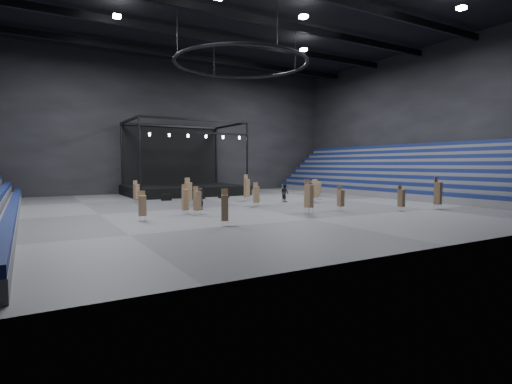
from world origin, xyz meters
TOP-DOWN VIEW (x-y plane):
  - floor at (0.00, 0.00)m, footprint 50.00×50.00m
  - ceiling at (0.00, 0.00)m, footprint 50.00×42.00m
  - wall_back at (0.00, 21.00)m, footprint 50.00×0.20m
  - wall_front at (0.00, -21.00)m, footprint 50.00×0.20m
  - wall_right at (25.00, 0.00)m, footprint 0.20×42.00m
  - bleachers_right at (22.94, 0.00)m, footprint 7.20×40.00m
  - stage at (0.00, 16.24)m, footprint 14.00×10.00m
  - truss_ring at (-0.00, 0.00)m, footprint 12.30×12.30m
  - roof_girders at (0.00, -0.00)m, footprint 49.00×30.35m
  - floodlights at (0.00, -4.00)m, footprint 28.60×16.60m
  - flight_case_left at (-4.37, 8.85)m, footprint 1.03×0.53m
  - flight_case_mid at (-0.67, 8.91)m, footprint 1.29×0.68m
  - flight_case_right at (2.34, 8.76)m, footprint 1.35×1.03m
  - chair_stack_0 at (2.93, 4.31)m, footprint 0.51×0.51m
  - chair_stack_1 at (-7.82, 7.54)m, footprint 0.58×0.58m
  - chair_stack_2 at (2.04, -7.52)m, footprint 0.67×0.67m
  - chair_stack_3 at (-6.78, -3.60)m, footprint 0.44×0.44m
  - chair_stack_4 at (5.35, -7.54)m, footprint 0.45×0.45m
  - chair_stack_5 at (-6.65, -10.34)m, footprint 0.57×0.57m
  - chair_stack_6 at (10.68, 2.19)m, footprint 0.65×0.65m
  - chair_stack_7 at (12.83, 4.65)m, footprint 0.59×0.59m
  - chair_stack_8 at (0.86, -1.26)m, footprint 0.50×0.50m
  - chair_stack_9 at (-6.08, -4.29)m, footprint 0.54×0.54m
  - chair_stack_10 at (8.30, -0.43)m, footprint 0.71×0.71m
  - chair_stack_11 at (13.26, -10.93)m, footprint 0.59×0.59m
  - chair_stack_12 at (9.54, -10.21)m, footprint 0.47×0.47m
  - chair_stack_13 at (-10.53, -5.59)m, footprint 0.51×0.51m
  - chair_stack_14 at (-4.26, 2.49)m, footprint 0.57×0.57m
  - man_center at (-4.56, -1.12)m, footprint 0.78×0.62m
  - crew_member at (5.71, 1.27)m, footprint 0.71×0.91m

SIDE VIEW (x-z plane):
  - floor at x=0.00m, z-range 0.00..0.00m
  - flight_case_left at x=-4.37m, z-range 0.00..0.69m
  - flight_case_right at x=2.34m, z-range 0.00..0.81m
  - flight_case_mid at x=-0.67m, z-range 0.00..0.85m
  - crew_member at x=5.71m, z-range 0.00..1.86m
  - man_center at x=-4.56m, z-range 0.00..1.86m
  - chair_stack_7 at x=12.83m, z-range 0.07..2.05m
  - chair_stack_4 at x=5.35m, z-range 0.06..2.10m
  - chair_stack_12 at x=9.54m, z-range 0.05..2.16m
  - chair_stack_13 at x=-10.53m, z-range 0.07..2.15m
  - chair_stack_9 at x=-6.08m, z-range 0.05..2.24m
  - chair_stack_8 at x=0.86m, z-range 0.04..2.27m
  - chair_stack_1 at x=-7.82m, z-range 0.05..2.31m
  - chair_stack_6 at x=10.68m, z-range 0.07..2.30m
  - chair_stack_3 at x=-6.78m, z-range 0.02..2.36m
  - chair_stack_5 at x=-6.65m, z-range 0.03..2.38m
  - chair_stack_10 at x=8.30m, z-range 0.09..2.41m
  - chair_stack_14 at x=-4.26m, z-range 0.05..2.67m
  - chair_stack_2 at x=2.04m, z-range 0.05..2.74m
  - chair_stack_0 at x=2.93m, z-range 0.02..2.79m
  - chair_stack_11 at x=13.26m, z-range 0.03..2.82m
  - stage at x=0.00m, z-range -3.15..6.05m
  - bleachers_right at x=22.94m, z-range -1.47..4.93m
  - wall_back at x=0.00m, z-range 0.00..18.00m
  - wall_front at x=0.00m, z-range 0.00..18.00m
  - wall_right at x=25.00m, z-range 0.00..18.00m
  - truss_ring at x=0.00m, z-range 10.43..15.58m
  - floodlights at x=0.00m, z-range 16.48..16.73m
  - roof_girders at x=0.00m, z-range 16.85..17.55m
  - ceiling at x=0.00m, z-range 17.90..18.10m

